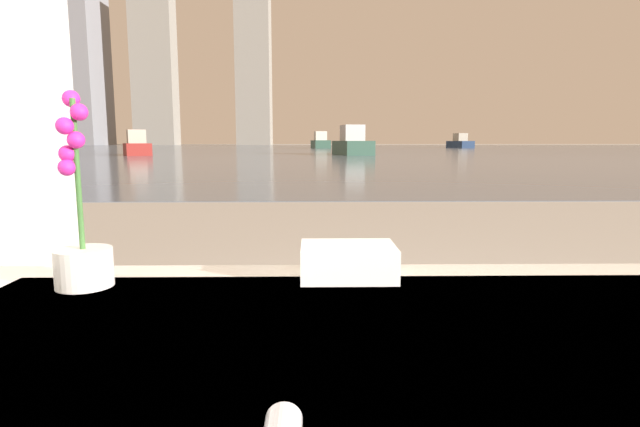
# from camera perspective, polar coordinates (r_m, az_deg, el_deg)

# --- Properties ---
(potted_orchid) EXTENTS (0.13, 0.13, 0.44)m
(potted_orchid) POSITION_cam_1_polar(r_m,az_deg,el_deg) (1.25, -25.59, -2.95)
(potted_orchid) COLOR silver
(potted_orchid) RESTS_ON bathtub
(towel_stack) EXTENTS (0.23, 0.17, 0.08)m
(towel_stack) POSITION_cam_1_polar(r_m,az_deg,el_deg) (1.22, 3.22, -5.46)
(towel_stack) COLOR white
(towel_stack) RESTS_ON bathtub
(harbor_water) EXTENTS (180.00, 110.00, 0.01)m
(harbor_water) POSITION_cam_1_polar(r_m,az_deg,el_deg) (62.27, -0.82, 7.45)
(harbor_water) COLOR slate
(harbor_water) RESTS_ON ground_plane
(harbor_boat_0) EXTENTS (2.46, 5.32, 1.92)m
(harbor_boat_0) POSITION_cam_1_polar(r_m,az_deg,el_deg) (32.99, 3.69, 7.90)
(harbor_boat_0) COLOR #335647
(harbor_boat_0) RESTS_ON harbor_water
(harbor_boat_2) EXTENTS (3.02, 4.48, 1.59)m
(harbor_boat_2) POSITION_cam_1_polar(r_m,az_deg,el_deg) (34.06, -20.22, 7.23)
(harbor_boat_2) COLOR maroon
(harbor_boat_2) RESTS_ON harbor_water
(harbor_boat_3) EXTENTS (2.55, 5.84, 2.12)m
(harbor_boat_3) POSITION_cam_1_polar(r_m,az_deg,el_deg) (64.50, 0.05, 8.15)
(harbor_boat_3) COLOR #335647
(harbor_boat_3) RESTS_ON harbor_water
(harbor_boat_5) EXTENTS (2.49, 5.38, 1.94)m
(harbor_boat_5) POSITION_cam_1_polar(r_m,az_deg,el_deg) (70.92, 15.71, 7.80)
(harbor_boat_5) COLOR navy
(harbor_boat_5) RESTS_ON harbor_water
(skyline_tower_1) EXTENTS (9.29, 6.10, 34.62)m
(skyline_tower_1) POSITION_cam_1_polar(r_m,az_deg,el_deg) (124.72, -18.40, 15.42)
(skyline_tower_1) COLOR gray
(skyline_tower_1) RESTS_ON ground_plane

